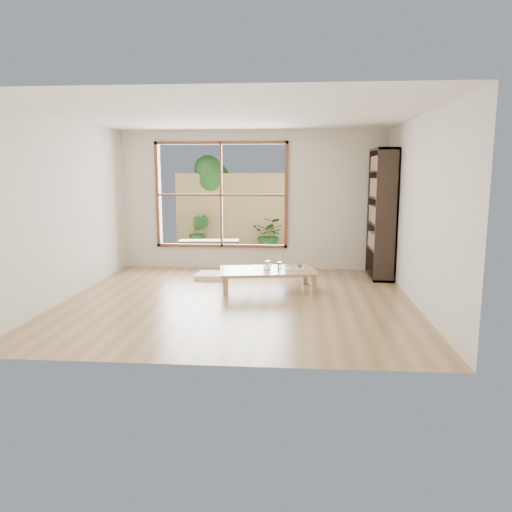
{
  "coord_description": "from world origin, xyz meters",
  "views": [
    {
      "loc": [
        0.84,
        -7.0,
        1.84
      ],
      "look_at": [
        0.21,
        0.58,
        0.55
      ],
      "focal_mm": 35.0,
      "sensor_mm": 36.0,
      "label": 1
    }
  ],
  "objects_px": {
    "low_table": "(268,272)",
    "bookshelf": "(382,214)",
    "garden_bench": "(209,243)",
    "food_tray": "(296,268)"
  },
  "relations": [
    {
      "from": "food_tray",
      "to": "garden_bench",
      "type": "distance_m",
      "value": 3.12
    },
    {
      "from": "low_table",
      "to": "bookshelf",
      "type": "bearing_deg",
      "value": 21.44
    },
    {
      "from": "bookshelf",
      "to": "garden_bench",
      "type": "xyz_separation_m",
      "value": [
        -3.3,
        1.43,
        -0.75
      ]
    },
    {
      "from": "bookshelf",
      "to": "food_tray",
      "type": "bearing_deg",
      "value": -143.49
    },
    {
      "from": "low_table",
      "to": "garden_bench",
      "type": "bearing_deg",
      "value": 108.79
    },
    {
      "from": "low_table",
      "to": "bookshelf",
      "type": "xyz_separation_m",
      "value": [
        1.91,
        1.14,
        0.83
      ]
    },
    {
      "from": "bookshelf",
      "to": "garden_bench",
      "type": "relative_size",
      "value": 1.74
    },
    {
      "from": "bookshelf",
      "to": "low_table",
      "type": "bearing_deg",
      "value": -149.14
    },
    {
      "from": "food_tray",
      "to": "low_table",
      "type": "bearing_deg",
      "value": -174.83
    },
    {
      "from": "food_tray",
      "to": "garden_bench",
      "type": "xyz_separation_m",
      "value": [
        -1.83,
        2.52,
        0.02
      ]
    }
  ]
}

